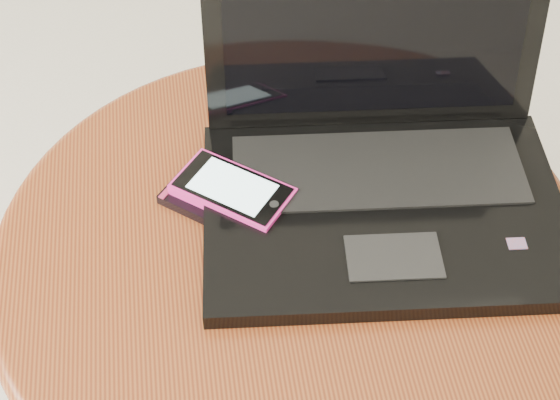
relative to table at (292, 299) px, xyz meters
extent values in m
plane|color=beige|center=(-0.05, 0.12, -0.37)|extent=(4.00, 4.00, 0.00)
cylinder|color=#502512|center=(0.00, 0.00, -0.13)|extent=(0.09, 0.09, 0.41)
cylinder|color=#632410|center=(0.00, 0.00, 0.09)|extent=(0.56, 0.56, 0.03)
torus|color=#632410|center=(0.00, 0.00, 0.09)|extent=(0.59, 0.59, 0.03)
cube|color=black|center=(0.09, 0.01, 0.11)|extent=(0.38, 0.28, 0.02)
cube|color=black|center=(0.10, 0.06, 0.12)|extent=(0.30, 0.14, 0.00)
cube|color=black|center=(0.09, -0.05, 0.12)|extent=(0.09, 0.06, 0.00)
cube|color=red|center=(0.21, -0.05, 0.12)|extent=(0.02, 0.02, 0.00)
cube|color=black|center=(0.11, 0.16, 0.22)|extent=(0.35, 0.08, 0.21)
cube|color=black|center=(0.11, 0.15, 0.23)|extent=(0.31, 0.06, 0.18)
cube|color=black|center=(-0.06, 0.05, 0.11)|extent=(0.13, 0.12, 0.01)
cube|color=#AB2855|center=(-0.10, 0.09, 0.11)|extent=(0.04, 0.05, 0.00)
cube|color=#F42899|center=(-0.05, 0.06, 0.12)|extent=(0.13, 0.12, 0.01)
cube|color=black|center=(-0.05, 0.06, 0.12)|extent=(0.12, 0.11, 0.00)
cube|color=#C8F2F9|center=(-0.05, 0.06, 0.12)|extent=(0.09, 0.09, 0.00)
cylinder|color=black|center=(-0.01, 0.03, 0.12)|extent=(0.01, 0.01, 0.00)
camera|label=1|loc=(-0.09, -0.52, 0.73)|focal=54.14mm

